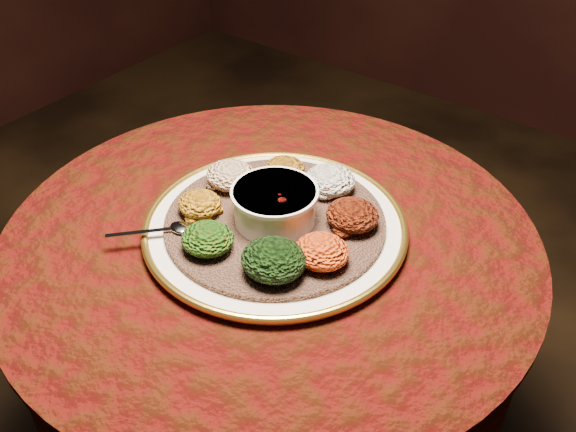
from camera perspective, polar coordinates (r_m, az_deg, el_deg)
The scene contains 13 objects.
table at distance 1.27m, azimuth -1.49°, elevation -7.86°, with size 0.96×0.96×0.73m.
platter at distance 1.14m, azimuth -1.16°, elevation -0.93°, with size 0.59×0.59×0.02m.
injera at distance 1.13m, azimuth -1.16°, elevation -0.50°, with size 0.39×0.39×0.01m, color brown.
stew_bowl at distance 1.11m, azimuth -1.19°, elevation 1.18°, with size 0.15×0.15×0.06m.
spoon at distance 1.12m, azimuth -10.10°, elevation -1.09°, with size 0.11×0.11×0.01m.
portion_ayib at distance 1.19m, azimuth 3.78°, elevation 3.22°, with size 0.09×0.09×0.05m, color white.
portion_kitfo at distance 1.11m, azimuth 5.75°, elevation 0.09°, with size 0.09×0.09×0.04m, color black.
portion_tikil at distance 1.03m, azimuth 3.01°, elevation -3.16°, with size 0.09×0.09×0.04m, color #BC8D0F.
portion_gomen at distance 1.01m, azimuth -1.29°, elevation -3.91°, with size 0.11×0.10×0.05m, color black.
portion_mixveg at distance 1.06m, azimuth -7.18°, elevation -2.02°, with size 0.09×0.09×0.04m, color maroon.
portion_kik at distance 1.14m, azimuth -7.86°, elevation 1.08°, with size 0.08×0.08×0.04m, color #C07C10.
portion_timatim at distance 1.21m, azimuth -5.12°, elevation 3.64°, with size 0.09×0.09×0.04m, color maroon.
portion_shiro at distance 1.23m, azimuth -0.28°, elevation 4.25°, with size 0.08×0.07×0.04m, color #916811.
Camera 1 is at (0.55, -0.69, 1.46)m, focal length 40.00 mm.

